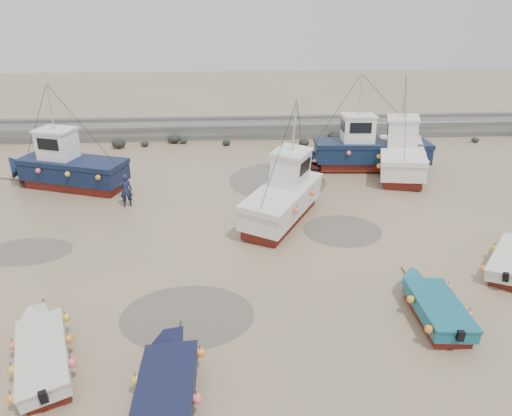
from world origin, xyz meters
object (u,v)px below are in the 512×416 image
at_px(dinghy_1, 169,383).
at_px(cabin_boat_0, 65,166).
at_px(cabin_boat_1, 285,193).
at_px(cabin_boat_3, 402,152).
at_px(cabin_boat_2, 362,150).
at_px(person, 128,206).
at_px(dinghy_2, 434,303).
at_px(dinghy_0, 45,349).

bearing_deg(dinghy_1, cabin_boat_0, 114.50).
height_order(cabin_boat_1, cabin_boat_3, same).
bearing_deg(cabin_boat_2, cabin_boat_0, 101.43).
height_order(cabin_boat_1, cabin_boat_2, same).
height_order(dinghy_1, cabin_boat_3, cabin_boat_3).
xyz_separation_m(cabin_boat_0, person, (4.19, -3.28, -1.36)).
bearing_deg(cabin_boat_0, person, -107.79).
relative_size(dinghy_2, cabin_boat_1, 0.64).
xyz_separation_m(dinghy_1, cabin_boat_1, (4.84, 12.63, 0.82)).
xyz_separation_m(dinghy_0, person, (0.35, 12.86, -0.54)).
distance_m(cabin_boat_0, person, 5.49).
height_order(dinghy_1, cabin_boat_2, cabin_boat_2).
bearing_deg(person, dinghy_1, 84.64).
bearing_deg(cabin_boat_3, cabin_boat_0, -160.02).
distance_m(cabin_boat_2, cabin_boat_3, 2.58).
xyz_separation_m(dinghy_0, dinghy_1, (4.11, -1.76, 0.00)).
bearing_deg(dinghy_0, cabin_boat_2, 31.24).
distance_m(cabin_boat_0, cabin_boat_1, 13.84).
distance_m(dinghy_0, dinghy_2, 13.47).
xyz_separation_m(dinghy_0, cabin_boat_2, (15.05, 18.51, 0.78)).
relative_size(dinghy_0, person, 3.23).
xyz_separation_m(dinghy_0, cabin_boat_0, (-3.84, 16.14, 0.82)).
height_order(dinghy_0, cabin_boat_1, cabin_boat_1).
distance_m(cabin_boat_1, person, 8.94).
bearing_deg(dinghy_1, dinghy_2, 21.09).
relative_size(dinghy_2, cabin_boat_2, 0.53).
relative_size(dinghy_0, cabin_boat_1, 0.69).
relative_size(dinghy_2, cabin_boat_0, 0.61).
bearing_deg(dinghy_2, cabin_boat_2, 84.60).
distance_m(cabin_boat_1, cabin_boat_3, 10.84).
bearing_deg(cabin_boat_1, cabin_boat_3, 66.08).
bearing_deg(cabin_boat_3, dinghy_1, -108.51).
bearing_deg(dinghy_2, cabin_boat_1, 116.03).
height_order(dinghy_0, cabin_boat_3, cabin_boat_3).
xyz_separation_m(cabin_boat_3, person, (-17.11, -4.72, -1.36)).
xyz_separation_m(dinghy_2, person, (-13.02, 11.15, -0.55)).
bearing_deg(cabin_boat_1, cabin_boat_2, 79.23).
distance_m(dinghy_1, dinghy_2, 9.88).
relative_size(dinghy_1, dinghy_2, 1.06).
xyz_separation_m(dinghy_1, person, (-3.77, 14.62, -0.55)).
distance_m(dinghy_2, cabin_boat_0, 22.47).
distance_m(dinghy_0, cabin_boat_2, 23.87).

